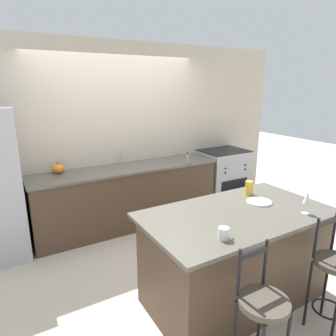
{
  "coord_description": "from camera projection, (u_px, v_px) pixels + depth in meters",
  "views": [
    {
      "loc": [
        -1.61,
        -3.59,
        2.08
      ],
      "look_at": [
        0.1,
        -0.65,
        1.13
      ],
      "focal_mm": 32.0,
      "sensor_mm": 36.0,
      "label": 1
    }
  ],
  "objects": [
    {
      "name": "ground_plane",
      "position": [
        139.0,
        234.0,
        4.32
      ],
      "size": [
        18.0,
        18.0,
        0.0
      ],
      "primitive_type": "plane",
      "color": "beige"
    },
    {
      "name": "wall_back",
      "position": [
        118.0,
        135.0,
        4.55
      ],
      "size": [
        6.0,
        0.07,
        2.7
      ],
      "color": "beige",
      "rests_on": "ground_plane"
    },
    {
      "name": "back_counter",
      "position": [
        128.0,
        196.0,
        4.52
      ],
      "size": [
        2.78,
        0.69,
        0.92
      ],
      "color": "#4C3828",
      "rests_on": "ground_plane"
    },
    {
      "name": "sink_faucet",
      "position": [
        121.0,
        155.0,
        4.53
      ],
      "size": [
        0.02,
        0.13,
        0.22
      ],
      "color": "#ADAFB5",
      "rests_on": "back_counter"
    },
    {
      "name": "kitchen_island",
      "position": [
        235.0,
        256.0,
        2.91
      ],
      "size": [
        1.79,
        1.01,
        0.93
      ],
      "color": "#4C3828",
      "rests_on": "ground_plane"
    },
    {
      "name": "oven_range",
      "position": [
        222.0,
        177.0,
        5.39
      ],
      "size": [
        0.79,
        0.65,
        0.97
      ],
      "color": "#ADAFB5",
      "rests_on": "ground_plane"
    },
    {
      "name": "bar_stool_near",
      "position": [
        261.0,
        315.0,
        2.05
      ],
      "size": [
        0.35,
        0.35,
        1.04
      ],
      "color": "black",
      "rests_on": "ground_plane"
    },
    {
      "name": "bar_stool_far",
      "position": [
        333.0,
        273.0,
        2.5
      ],
      "size": [
        0.35,
        0.35,
        1.04
      ],
      "color": "black",
      "rests_on": "ground_plane"
    },
    {
      "name": "dinner_plate",
      "position": [
        259.0,
        202.0,
        3.01
      ],
      "size": [
        0.25,
        0.25,
        0.02
      ],
      "color": "white",
      "rests_on": "kitchen_island"
    },
    {
      "name": "wine_glass",
      "position": [
        307.0,
        198.0,
        2.72
      ],
      "size": [
        0.07,
        0.07,
        0.22
      ],
      "color": "white",
      "rests_on": "kitchen_island"
    },
    {
      "name": "coffee_mug",
      "position": [
        224.0,
        233.0,
        2.29
      ],
      "size": [
        0.12,
        0.08,
        0.1
      ],
      "color": "white",
      "rests_on": "kitchen_island"
    },
    {
      "name": "tumbler_cup",
      "position": [
        249.0,
        188.0,
        3.22
      ],
      "size": [
        0.08,
        0.08,
        0.15
      ],
      "color": "gold",
      "rests_on": "kitchen_island"
    },
    {
      "name": "pumpkin_decoration",
      "position": [
        58.0,
        169.0,
        4.06
      ],
      "size": [
        0.17,
        0.17,
        0.15
      ],
      "color": "orange",
      "rests_on": "back_counter"
    },
    {
      "name": "soap_bottle",
      "position": [
        187.0,
        158.0,
        4.62
      ],
      "size": [
        0.05,
        0.05,
        0.16
      ],
      "color": "#89B260",
      "rests_on": "back_counter"
    }
  ]
}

